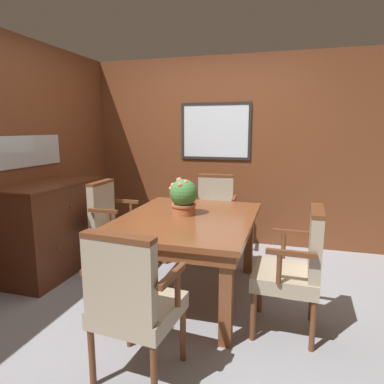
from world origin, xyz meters
TOP-DOWN VIEW (x-y plane):
  - ground_plane at (0.00, 0.00)m, footprint 14.00×14.00m
  - wall_back at (0.00, 1.77)m, footprint 7.20×0.08m
  - wall_left at (-1.64, 0.00)m, footprint 0.08×7.20m
  - dining_table at (0.16, 0.11)m, footprint 1.18×1.53m
  - chair_left_far at (-0.81, 0.47)m, footprint 0.48×0.53m
  - chair_right_near at (1.11, -0.25)m, footprint 0.49×0.54m
  - chair_head_far at (0.16, 1.25)m, footprint 0.55×0.51m
  - chair_head_near at (0.17, -1.06)m, footprint 0.56×0.52m
  - potted_plant at (0.10, 0.18)m, footprint 0.26×0.25m
  - sideboard_cabinet at (-1.36, 0.18)m, footprint 0.52×1.10m

SIDE VIEW (x-z plane):
  - ground_plane at x=0.00m, z-range 0.00..0.00m
  - sideboard_cabinet at x=-1.36m, z-range 0.00..0.97m
  - chair_left_far at x=-0.81m, z-range 0.05..1.02m
  - chair_right_near at x=1.11m, z-range 0.05..1.02m
  - chair_head_far at x=0.16m, z-range 0.05..1.02m
  - chair_head_near at x=0.17m, z-range 0.05..1.02m
  - dining_table at x=0.16m, z-range 0.28..1.02m
  - potted_plant at x=0.10m, z-range 0.74..1.09m
  - wall_left at x=-1.64m, z-range 0.00..2.45m
  - wall_back at x=0.00m, z-range 0.00..2.45m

